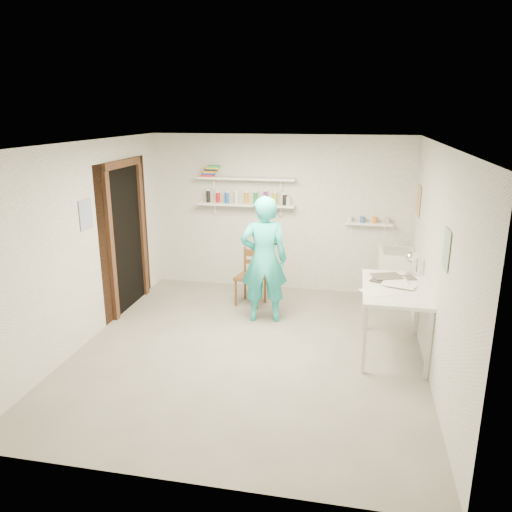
% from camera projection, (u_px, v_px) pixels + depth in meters
% --- Properties ---
extents(floor, '(4.00, 4.50, 0.02)m').
position_uv_depth(floor, '(249.00, 351.00, 5.92)').
color(floor, slate).
rests_on(floor, ground).
extents(ceiling, '(4.00, 4.50, 0.02)m').
position_uv_depth(ceiling, '(249.00, 143.00, 5.25)').
color(ceiling, silver).
rests_on(ceiling, wall_back).
extents(wall_back, '(4.00, 0.02, 2.40)m').
position_uv_depth(wall_back, '(279.00, 214.00, 7.71)').
color(wall_back, silver).
rests_on(wall_back, ground).
extents(wall_front, '(4.00, 0.02, 2.40)m').
position_uv_depth(wall_front, '(181.00, 341.00, 3.46)').
color(wall_front, silver).
rests_on(wall_front, ground).
extents(wall_left, '(0.02, 4.50, 2.40)m').
position_uv_depth(wall_left, '(85.00, 244.00, 5.96)').
color(wall_left, silver).
rests_on(wall_left, ground).
extents(wall_right, '(0.02, 4.50, 2.40)m').
position_uv_depth(wall_right, '(437.00, 263.00, 5.21)').
color(wall_right, silver).
rests_on(wall_right, ground).
extents(doorway_recess, '(0.02, 0.90, 2.00)m').
position_uv_depth(doorway_recess, '(126.00, 239.00, 7.00)').
color(doorway_recess, black).
rests_on(doorway_recess, wall_left).
extents(corridor_box, '(1.40, 1.50, 2.10)m').
position_uv_depth(corridor_box, '(80.00, 233.00, 7.12)').
color(corridor_box, brown).
rests_on(corridor_box, ground).
extents(door_lintel, '(0.06, 1.05, 0.10)m').
position_uv_depth(door_lintel, '(122.00, 163.00, 6.70)').
color(door_lintel, brown).
rests_on(door_lintel, wall_left).
extents(door_jamb_near, '(0.06, 0.10, 2.00)m').
position_uv_depth(door_jamb_near, '(111.00, 248.00, 6.53)').
color(door_jamb_near, brown).
rests_on(door_jamb_near, ground).
extents(door_jamb_far, '(0.06, 0.10, 2.00)m').
position_uv_depth(door_jamb_far, '(142.00, 231.00, 7.47)').
color(door_jamb_far, brown).
rests_on(door_jamb_far, ground).
extents(shelf_lower, '(1.50, 0.22, 0.03)m').
position_uv_depth(shelf_lower, '(246.00, 204.00, 7.64)').
color(shelf_lower, white).
rests_on(shelf_lower, wall_back).
extents(shelf_upper, '(1.50, 0.22, 0.03)m').
position_uv_depth(shelf_upper, '(246.00, 178.00, 7.53)').
color(shelf_upper, white).
rests_on(shelf_upper, wall_back).
extents(ledge_shelf, '(0.70, 0.14, 0.03)m').
position_uv_depth(ledge_shelf, '(368.00, 224.00, 7.40)').
color(ledge_shelf, white).
rests_on(ledge_shelf, wall_back).
extents(poster_left, '(0.01, 0.28, 0.36)m').
position_uv_depth(poster_left, '(86.00, 214.00, 5.91)').
color(poster_left, '#334C7F').
rests_on(poster_left, wall_left).
extents(poster_right_a, '(0.01, 0.34, 0.42)m').
position_uv_depth(poster_right_a, '(419.00, 201.00, 6.81)').
color(poster_right_a, '#995933').
rests_on(poster_right_a, wall_right).
extents(poster_right_b, '(0.01, 0.30, 0.38)m').
position_uv_depth(poster_right_b, '(446.00, 249.00, 4.61)').
color(poster_right_b, '#3F724C').
rests_on(poster_right_b, wall_right).
extents(belfast_sink, '(0.48, 0.60, 0.30)m').
position_uv_depth(belfast_sink, '(396.00, 261.00, 7.00)').
color(belfast_sink, white).
rests_on(belfast_sink, wall_right).
extents(man, '(0.69, 0.53, 1.70)m').
position_uv_depth(man, '(264.00, 260.00, 6.55)').
color(man, '#26BFBF').
rests_on(man, ground).
extents(wall_clock, '(0.31, 0.10, 0.31)m').
position_uv_depth(wall_clock, '(270.00, 235.00, 6.67)').
color(wall_clock, beige).
rests_on(wall_clock, man).
extents(wooden_chair, '(0.46, 0.45, 0.83)m').
position_uv_depth(wooden_chair, '(251.00, 277.00, 7.21)').
color(wooden_chair, brown).
rests_on(wooden_chair, ground).
extents(work_table, '(0.73, 1.22, 0.81)m').
position_uv_depth(work_table, '(393.00, 320.00, 5.77)').
color(work_table, silver).
rests_on(work_table, ground).
extents(desk_lamp, '(0.15, 0.15, 0.15)m').
position_uv_depth(desk_lamp, '(411.00, 257.00, 6.01)').
color(desk_lamp, white).
rests_on(desk_lamp, work_table).
extents(spray_cans, '(1.31, 0.06, 0.17)m').
position_uv_depth(spray_cans, '(246.00, 198.00, 7.61)').
color(spray_cans, black).
rests_on(spray_cans, shelf_lower).
extents(book_stack, '(0.28, 0.14, 0.17)m').
position_uv_depth(book_stack, '(211.00, 171.00, 7.61)').
color(book_stack, red).
rests_on(book_stack, shelf_upper).
extents(ledge_pots, '(0.48, 0.07, 0.09)m').
position_uv_depth(ledge_pots, '(369.00, 220.00, 7.38)').
color(ledge_pots, silver).
rests_on(ledge_pots, ledge_shelf).
extents(papers, '(0.30, 0.22, 0.03)m').
position_uv_depth(papers, '(396.00, 286.00, 5.65)').
color(papers, silver).
rests_on(papers, work_table).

